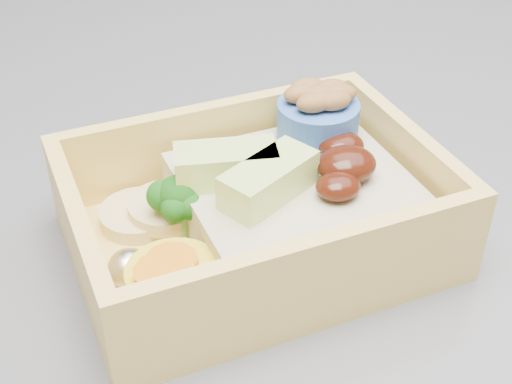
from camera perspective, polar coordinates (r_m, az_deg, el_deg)
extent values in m
cube|color=brown|center=(1.81, -9.78, 11.75)|extent=(3.20, 0.60, 0.90)
cube|color=#35353A|center=(0.47, 1.20, -1.95)|extent=(1.24, 0.84, 0.04)
cube|color=#F2CD64|center=(0.41, 0.00, -3.91)|extent=(0.22, 0.18, 0.01)
cube|color=#F2CD64|center=(0.44, -3.46, 4.22)|extent=(0.20, 0.04, 0.05)
cube|color=#F2CD64|center=(0.34, 4.49, -6.95)|extent=(0.20, 0.04, 0.05)
cube|color=#F2CD64|center=(0.43, 11.85, 2.37)|extent=(0.03, 0.13, 0.05)
cube|color=#F2CD64|center=(0.37, -13.77, -4.13)|extent=(0.03, 0.13, 0.05)
cube|color=tan|center=(0.40, 3.20, -0.85)|extent=(0.14, 0.13, 0.03)
ellipsoid|color=#351007|center=(0.39, 7.25, 2.20)|extent=(0.04, 0.03, 0.02)
ellipsoid|color=#351007|center=(0.41, 6.84, 3.67)|extent=(0.03, 0.03, 0.01)
ellipsoid|color=#351007|center=(0.38, 6.59, 0.45)|extent=(0.03, 0.02, 0.01)
cube|color=#D1F37F|center=(0.38, 1.02, 0.97)|extent=(0.06, 0.05, 0.02)
cube|color=#D1F37F|center=(0.39, -2.41, 2.20)|extent=(0.06, 0.03, 0.02)
cylinder|color=#689F56|center=(0.40, -6.02, -2.52)|extent=(0.01, 0.01, 0.02)
sphere|color=#195A14|center=(0.39, -6.20, -0.21)|extent=(0.02, 0.02, 0.02)
sphere|color=#195A14|center=(0.40, -5.15, 0.18)|extent=(0.02, 0.02, 0.02)
sphere|color=#195A14|center=(0.39, -7.51, -0.29)|extent=(0.02, 0.02, 0.02)
sphere|color=#195A14|center=(0.39, -5.34, -1.13)|extent=(0.02, 0.02, 0.02)
sphere|color=#195A14|center=(0.39, -6.49, -1.31)|extent=(0.02, 0.02, 0.02)
sphere|color=#195A14|center=(0.40, -6.61, 0.19)|extent=(0.02, 0.02, 0.02)
cylinder|color=yellow|center=(0.36, -6.46, -7.49)|extent=(0.05, 0.05, 0.02)
cylinder|color=orange|center=(0.35, -6.78, -5.57)|extent=(0.03, 0.03, 0.00)
cylinder|color=orange|center=(0.35, -7.65, -6.42)|extent=(0.03, 0.03, 0.00)
cylinder|color=#DDC37F|center=(0.42, -9.40, -1.85)|extent=(0.04, 0.04, 0.01)
cylinder|color=#DDC37F|center=(0.41, -7.14, -1.25)|extent=(0.04, 0.04, 0.01)
ellipsoid|color=silver|center=(0.43, -5.21, 0.62)|extent=(0.02, 0.02, 0.02)
ellipsoid|color=silver|center=(0.37, -10.12, -6.04)|extent=(0.02, 0.02, 0.02)
cylinder|color=#3967C2|center=(0.43, 4.96, 5.74)|extent=(0.05, 0.05, 0.02)
ellipsoid|color=brown|center=(0.42, 5.08, 7.72)|extent=(0.02, 0.02, 0.01)
ellipsoid|color=brown|center=(0.43, 6.01, 8.22)|extent=(0.02, 0.02, 0.01)
ellipsoid|color=brown|center=(0.42, 3.64, 7.84)|extent=(0.02, 0.02, 0.01)
ellipsoid|color=brown|center=(0.42, 6.20, 7.28)|extent=(0.02, 0.02, 0.01)
ellipsoid|color=brown|center=(0.41, 4.68, 7.14)|extent=(0.02, 0.02, 0.01)
ellipsoid|color=brown|center=(0.42, 6.65, 7.78)|extent=(0.02, 0.02, 0.01)
ellipsoid|color=brown|center=(0.43, 4.12, 8.33)|extent=(0.02, 0.02, 0.01)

